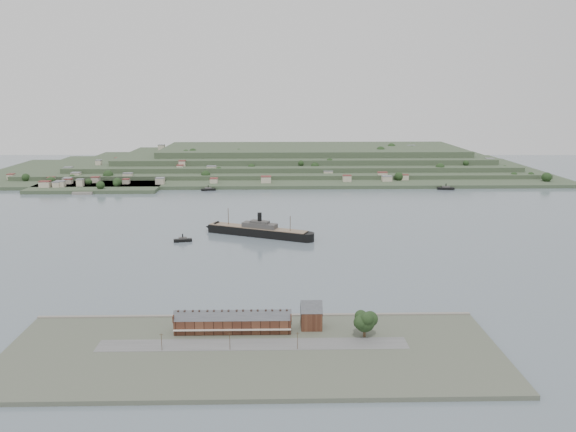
{
  "coord_description": "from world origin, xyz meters",
  "views": [
    {
      "loc": [
        10.65,
        -416.62,
        114.73
      ],
      "look_at": [
        20.55,
        30.0,
        13.48
      ],
      "focal_mm": 35.0,
      "sensor_mm": 36.0,
      "label": 1
    }
  ],
  "objects_px": {
    "gabled_building": "(311,315)",
    "fig_tree": "(366,321)",
    "tugboat": "(183,240)",
    "steamship": "(255,231)",
    "terrace_row": "(233,322)"
  },
  "relations": [
    {
      "from": "gabled_building",
      "to": "steamship",
      "type": "distance_m",
      "value": 185.89
    },
    {
      "from": "gabled_building",
      "to": "fig_tree",
      "type": "relative_size",
      "value": 1.07
    },
    {
      "from": "gabled_building",
      "to": "steamship",
      "type": "bearing_deg",
      "value": 100.4
    },
    {
      "from": "terrace_row",
      "to": "tugboat",
      "type": "relative_size",
      "value": 3.85
    },
    {
      "from": "fig_tree",
      "to": "tugboat",
      "type": "bearing_deg",
      "value": 122.59
    },
    {
      "from": "tugboat",
      "to": "steamship",
      "type": "bearing_deg",
      "value": 17.47
    },
    {
      "from": "terrace_row",
      "to": "fig_tree",
      "type": "height_order",
      "value": "fig_tree"
    },
    {
      "from": "steamship",
      "to": "fig_tree",
      "type": "bearing_deg",
      "value": -73.37
    },
    {
      "from": "tugboat",
      "to": "fig_tree",
      "type": "xyz_separation_m",
      "value": [
        113.01,
        -176.78,
        8.47
      ]
    },
    {
      "from": "steamship",
      "to": "fig_tree",
      "type": "xyz_separation_m",
      "value": [
        57.98,
        -194.1,
        5.77
      ]
    },
    {
      "from": "terrace_row",
      "to": "gabled_building",
      "type": "relative_size",
      "value": 3.95
    },
    {
      "from": "fig_tree",
      "to": "steamship",
      "type": "bearing_deg",
      "value": 106.63
    },
    {
      "from": "terrace_row",
      "to": "fig_tree",
      "type": "distance_m",
      "value": 62.43
    },
    {
      "from": "tugboat",
      "to": "fig_tree",
      "type": "relative_size",
      "value": 1.1
    },
    {
      "from": "terrace_row",
      "to": "gabled_building",
      "type": "bearing_deg",
      "value": 6.12
    }
  ]
}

